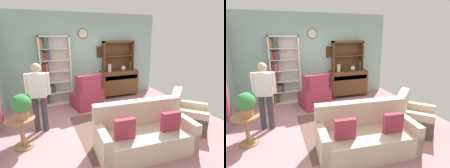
% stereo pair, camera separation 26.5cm
% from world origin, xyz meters
% --- Properties ---
extents(ground_plane, '(5.40, 4.60, 0.02)m').
position_xyz_m(ground_plane, '(0.00, 0.00, -0.01)').
color(ground_plane, '#B27A7F').
extents(wall_back, '(5.00, 0.09, 2.80)m').
position_xyz_m(wall_back, '(0.00, 2.13, 1.40)').
color(wall_back, '#93B7AD').
rests_on(wall_back, ground_plane).
extents(area_rug, '(2.20, 2.10, 0.01)m').
position_xyz_m(area_rug, '(0.20, -0.30, 0.00)').
color(area_rug, brown).
rests_on(area_rug, ground_plane).
extents(bookshelf, '(0.90, 0.30, 2.10)m').
position_xyz_m(bookshelf, '(-1.11, 1.94, 1.06)').
color(bookshelf, silver).
rests_on(bookshelf, ground_plane).
extents(sideboard, '(1.30, 0.45, 0.92)m').
position_xyz_m(sideboard, '(1.07, 1.86, 0.51)').
color(sideboard, brown).
rests_on(sideboard, ground_plane).
extents(sideboard_hutch, '(1.10, 0.26, 1.00)m').
position_xyz_m(sideboard_hutch, '(1.07, 1.97, 1.56)').
color(sideboard_hutch, brown).
rests_on(sideboard_hutch, sideboard).
extents(vase_tall, '(0.11, 0.11, 0.25)m').
position_xyz_m(vase_tall, '(0.68, 1.78, 1.05)').
color(vase_tall, beige).
rests_on(vase_tall, sideboard).
extents(vase_round, '(0.15, 0.15, 0.17)m').
position_xyz_m(vase_round, '(1.20, 1.79, 1.01)').
color(vase_round, beige).
rests_on(vase_round, sideboard).
extents(bottle_wine, '(0.07, 0.07, 0.30)m').
position_xyz_m(bottle_wine, '(1.46, 1.77, 1.07)').
color(bottle_wine, '#194223').
rests_on(bottle_wine, sideboard).
extents(couch_floral, '(1.87, 1.00, 0.90)m').
position_xyz_m(couch_floral, '(0.14, -1.23, 0.31)').
color(couch_floral, beige).
rests_on(couch_floral, ground_plane).
extents(armchair_floral, '(1.08, 1.08, 0.88)m').
position_xyz_m(armchair_floral, '(1.54, -0.87, 0.29)').
color(armchair_floral, beige).
rests_on(armchair_floral, ground_plane).
extents(wingback_chair, '(0.91, 0.93, 1.05)m').
position_xyz_m(wingback_chair, '(-0.26, 1.21, 0.38)').
color(wingback_chair, '#A33347').
rests_on(wingback_chair, ground_plane).
extents(plant_stand, '(0.52, 0.52, 0.61)m').
position_xyz_m(plant_stand, '(-1.97, -0.25, 0.38)').
color(plant_stand, '#997047').
rests_on(plant_stand, ground_plane).
extents(potted_plant_large, '(0.35, 0.35, 0.48)m').
position_xyz_m(potted_plant_large, '(-1.92, -0.30, 0.90)').
color(potted_plant_large, '#AD6B4C').
rests_on(potted_plant_large, plant_stand).
extents(person_reading, '(0.53, 0.27, 1.56)m').
position_xyz_m(person_reading, '(-1.60, 0.28, 0.91)').
color(person_reading, '#38333D').
rests_on(person_reading, ground_plane).
extents(coffee_table, '(0.80, 0.50, 0.42)m').
position_xyz_m(coffee_table, '(0.21, -0.24, 0.35)').
color(coffee_table, brown).
rests_on(coffee_table, ground_plane).
extents(book_stack, '(0.19, 0.17, 0.07)m').
position_xyz_m(book_stack, '(0.08, -0.30, 0.45)').
color(book_stack, '#723F7F').
rests_on(book_stack, coffee_table).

